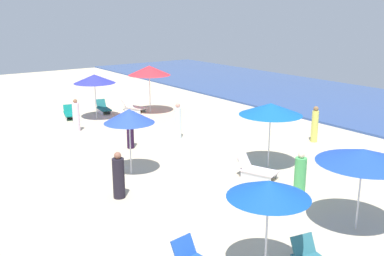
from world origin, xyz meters
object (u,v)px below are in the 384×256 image
umbrella_5 (129,116)px  umbrella_6 (94,79)px  beachgoer_2 (315,125)px  beachgoer_3 (300,175)px  beachgoer_0 (76,116)px  beachgoer_4 (119,177)px  lounge_chair_2_0 (256,170)px  umbrella_4 (149,70)px  lounge_chair_1_1 (379,167)px  umbrella_2 (271,109)px  beachgoer_6 (130,131)px  umbrella_0 (363,156)px  lounge_chair_6_0 (103,108)px  lounge_chair_4_0 (134,107)px  umbrella_3 (269,189)px  lounge_chair_6_1 (70,114)px  beachgoer_5 (178,122)px

umbrella_5 → umbrella_6: 9.18m
beachgoer_2 → beachgoer_3: size_ratio=1.14×
beachgoer_0 → beachgoer_2: size_ratio=0.98×
beachgoer_3 → beachgoer_4: (-3.25, -4.93, 0.04)m
lounge_chair_2_0 → umbrella_4: 11.76m
lounge_chair_1_1 → umbrella_2: (-2.89, -2.83, 2.06)m
umbrella_4 → beachgoer_6: (5.52, -4.25, -1.74)m
umbrella_6 → beachgoer_2: size_ratio=1.49×
umbrella_0 → beachgoer_6: umbrella_0 is taller
umbrella_6 → lounge_chair_6_0: umbrella_6 is taller
lounge_chair_2_0 → umbrella_4: size_ratio=0.56×
lounge_chair_4_0 → beachgoer_0: size_ratio=1.03×
umbrella_2 → umbrella_4: size_ratio=0.91×
umbrella_4 → lounge_chair_6_0: size_ratio=1.93×
beachgoer_3 → umbrella_3: bearing=-169.5°
umbrella_0 → beachgoer_3: (-2.51, 0.54, -1.46)m
lounge_chair_4_0 → umbrella_6: bearing=171.2°
lounge_chair_1_1 → lounge_chair_6_0: lounge_chair_6_0 is taller
umbrella_3 → beachgoer_6: (-10.45, 2.11, -1.36)m
beachgoer_4 → lounge_chair_6_0: bearing=-24.5°
umbrella_3 → lounge_chair_4_0: size_ratio=1.39×
lounge_chair_2_0 → lounge_chair_6_1: size_ratio=0.98×
lounge_chair_6_1 → beachgoer_5: 7.44m
umbrella_0 → lounge_chair_6_1: 17.49m
lounge_chair_6_1 → beachgoer_3: beachgoer_3 is taller
umbrella_6 → umbrella_4: bearing=82.0°
umbrella_2 → umbrella_0: bearing=-17.8°
lounge_chair_6_0 → beachgoer_2: beachgoer_2 is taller
umbrella_5 → lounge_chair_6_0: (-10.03, 3.50, -1.95)m
beachgoer_4 → beachgoer_6: (-4.54, 2.83, 0.07)m
beachgoer_3 → beachgoer_2: bearing=13.4°
lounge_chair_2_0 → beachgoer_3: 2.01m
umbrella_0 → beachgoer_4: 7.38m
beachgoer_4 → umbrella_2: bearing=-99.3°
lounge_chair_6_1 → beachgoer_3: (14.80, 2.21, 0.41)m
beachgoer_3 → beachgoer_5: bearing=64.7°
beachgoer_2 → lounge_chair_6_1: bearing=138.2°
lounge_chair_6_1 → beachgoer_2: bearing=-41.5°
lounge_chair_4_0 → beachgoer_0: (2.34, -4.50, 0.50)m
umbrella_2 → beachgoer_2: umbrella_2 is taller
umbrella_2 → beachgoer_0: umbrella_2 is taller
lounge_chair_6_1 → beachgoer_6: bearing=-74.6°
umbrella_0 → beachgoer_6: size_ratio=1.52×
umbrella_5 → beachgoer_0: 7.14m
lounge_chair_1_1 → beachgoer_3: (-0.41, -3.90, 0.43)m
umbrella_6 → beachgoer_4: 11.30m
umbrella_2 → beachgoer_4: bearing=-97.2°
beachgoer_5 → beachgoer_2: bearing=139.5°
lounge_chair_2_0 → beachgoer_0: bearing=84.5°
umbrella_0 → beachgoer_6: (-10.30, -1.56, -1.35)m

